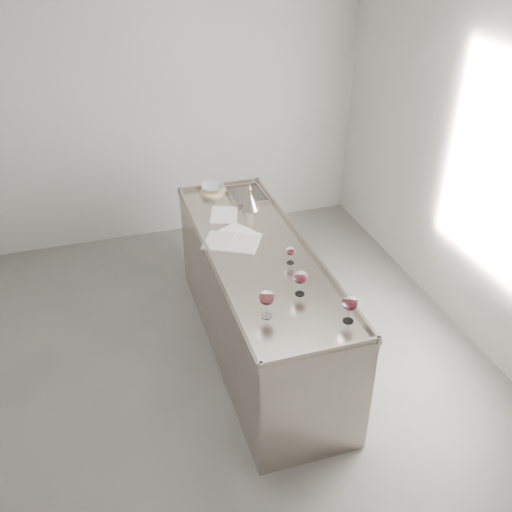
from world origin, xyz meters
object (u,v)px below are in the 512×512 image
object	(u,v)px
wine_glass_right	(350,303)
wine_glass_left	(267,298)
wine_glass_middle	(301,278)
notebook	(231,242)
wine_funnel	(250,201)
counter	(259,301)
ceramic_bowl	(213,188)
wine_glass_small	(291,252)

from	to	relation	value
wine_glass_right	wine_glass_left	bearing A→B (deg)	157.18
wine_glass_middle	wine_glass_right	xyz separation A→B (m)	(0.18, -0.36, 0.01)
wine_glass_left	wine_glass_right	xyz separation A→B (m)	(0.47, -0.20, -0.00)
notebook	wine_funnel	distance (m)	0.59
counter	ceramic_bowl	distance (m)	1.20
wine_glass_small	wine_funnel	distance (m)	0.90
counter	wine_glass_small	size ratio (longest dim) A/B	18.16
wine_glass_small	counter	bearing A→B (deg)	126.01
wine_glass_middle	notebook	world-z (taller)	wine_glass_middle
ceramic_bowl	wine_glass_right	bearing A→B (deg)	-79.93
notebook	ceramic_bowl	bearing A→B (deg)	113.92
wine_glass_left	notebook	distance (m)	0.95
wine_glass_right	notebook	world-z (taller)	wine_glass_right
counter	wine_glass_left	world-z (taller)	wine_glass_left
wine_glass_left	notebook	bearing A→B (deg)	88.35
counter	wine_funnel	world-z (taller)	wine_funnel
wine_glass_right	wine_funnel	bearing A→B (deg)	94.93
wine_glass_left	wine_glass_middle	xyz separation A→B (m)	(0.28, 0.16, -0.01)
wine_glass_left	ceramic_bowl	bearing A→B (deg)	86.79
wine_glass_middle	wine_glass_small	distance (m)	0.39
counter	wine_glass_right	xyz separation A→B (m)	(0.27, -0.97, 0.60)
counter	ceramic_bowl	world-z (taller)	ceramic_bowl
wine_glass_middle	wine_funnel	size ratio (longest dim) A/B	0.80
counter	wine_glass_middle	xyz separation A→B (m)	(0.09, -0.61, 0.60)
wine_glass_middle	wine_funnel	bearing A→B (deg)	88.17
wine_glass_left	wine_glass_right	world-z (taller)	wine_glass_left
wine_glass_right	ceramic_bowl	xyz separation A→B (m)	(-0.36, 2.04, -0.09)
wine_glass_left	wine_funnel	xyz separation A→B (m)	(0.33, 1.44, -0.07)
wine_glass_right	wine_glass_small	distance (m)	0.75
ceramic_bowl	counter	bearing A→B (deg)	-85.33
notebook	ceramic_bowl	size ratio (longest dim) A/B	2.48
notebook	wine_funnel	bearing A→B (deg)	87.91
counter	wine_glass_right	world-z (taller)	wine_glass_right
wine_glass_middle	ceramic_bowl	bearing A→B (deg)	96.14
wine_glass_left	wine_glass_small	distance (m)	0.65
wine_glass_right	wine_funnel	xyz separation A→B (m)	(-0.14, 1.64, -0.07)
wine_funnel	ceramic_bowl	bearing A→B (deg)	118.55
ceramic_bowl	wine_funnel	distance (m)	0.47
wine_glass_right	wine_glass_small	world-z (taller)	wine_glass_right
counter	wine_glass_right	bearing A→B (deg)	-74.11
notebook	ceramic_bowl	distance (m)	0.91
wine_glass_left	wine_glass_right	size ratio (longest dim) A/B	1.03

